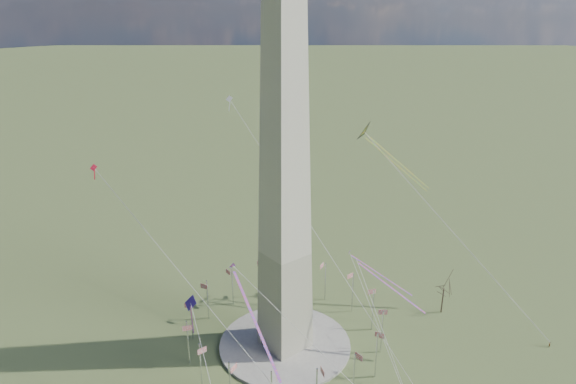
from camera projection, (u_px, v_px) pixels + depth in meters
ground at (285, 345)px, 141.31m from camera, size 2000.00×2000.00×0.00m
plaza at (285, 344)px, 141.17m from camera, size 36.00×36.00×0.80m
washington_monument at (285, 182)px, 124.16m from camera, size 15.56×15.56×100.00m
flagpole_ring at (285, 323)px, 138.71m from camera, size 54.40×54.40×13.00m
tree_near at (444, 287)px, 152.94m from camera, size 7.17×7.17×12.56m
person_east at (550, 344)px, 140.41m from camera, size 0.68×0.58×1.59m
kite_delta_black at (368, 135)px, 146.74m from camera, size 13.85×21.80×18.05m
kite_diamond_purple at (191, 307)px, 117.57m from camera, size 2.27×3.54×10.87m
kite_streamer_left at (381, 280)px, 132.12m from camera, size 10.90×16.77×13.02m
kite_streamer_mid at (248, 303)px, 112.05m from camera, size 5.63×23.75×16.41m
kite_streamer_right at (372, 268)px, 156.10m from camera, size 13.98×16.25×13.90m
kite_small_red at (94, 169)px, 126.93m from camera, size 1.46×1.34×4.04m
kite_small_white at (229, 100)px, 158.39m from camera, size 1.47×1.89×4.89m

